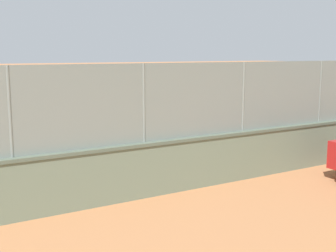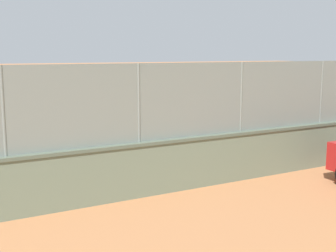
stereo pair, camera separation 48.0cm
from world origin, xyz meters
name	(u,v)px [view 2 (the right image)]	position (x,y,z in m)	size (l,w,h in m)	color
ground_plane	(78,125)	(0.00, 0.00, 0.00)	(260.00, 260.00, 0.00)	#B27247
perimeter_wall	(139,169)	(2.00, 11.40, 0.68)	(24.93, 0.73, 1.34)	slate
fence_panel_on_wall	(139,103)	(2.00, 11.40, 2.28)	(24.49, 0.39, 1.87)	gray
player_baseline_waiting	(134,128)	(0.45, 7.63, 1.00)	(0.78, 1.18, 1.69)	#B2B2B2
player_near_wall_returning	(225,121)	(-3.02, 7.92, 1.02)	(0.79, 1.12, 1.73)	#B2B2B2
sports_ball	(175,129)	(-0.20, 9.28, 1.17)	(0.09, 0.09, 0.09)	white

